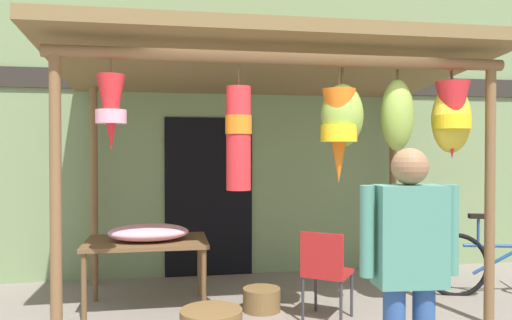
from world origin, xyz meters
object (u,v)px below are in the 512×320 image
(flower_heap_on_table, at_px, (150,232))
(parked_bicycle, at_px, (505,265))
(display_table, at_px, (147,247))
(shopper_by_bananas, at_px, (409,260))
(folding_chair, at_px, (325,268))
(wicker_basket_by_table, at_px, (262,299))

(flower_heap_on_table, bearing_deg, parked_bicycle, -2.82)
(display_table, relative_size, parked_bicycle, 0.70)
(display_table, relative_size, shopper_by_bananas, 0.75)
(flower_heap_on_table, xyz_separation_m, parked_bicycle, (3.77, -0.19, -0.43))
(parked_bicycle, bearing_deg, flower_heap_on_table, 177.18)
(display_table, distance_m, flower_heap_on_table, 0.17)
(flower_heap_on_table, distance_m, shopper_by_bananas, 2.80)
(display_table, xyz_separation_m, shopper_by_bananas, (1.61, -2.36, 0.32))
(folding_chair, bearing_deg, shopper_by_bananas, -90.95)
(parked_bicycle, xyz_separation_m, shopper_by_bananas, (-2.19, -2.12, 0.59))
(folding_chair, relative_size, wicker_basket_by_table, 2.26)
(wicker_basket_by_table, distance_m, parked_bicycle, 2.69)
(shopper_by_bananas, bearing_deg, parked_bicycle, 44.07)
(display_table, height_order, flower_heap_on_table, flower_heap_on_table)
(wicker_basket_by_table, relative_size, parked_bicycle, 0.22)
(folding_chair, xyz_separation_m, wicker_basket_by_table, (-0.52, 0.42, -0.39))
(flower_heap_on_table, height_order, folding_chair, flower_heap_on_table)
(parked_bicycle, relative_size, shopper_by_bananas, 1.07)
(flower_heap_on_table, xyz_separation_m, folding_chair, (1.60, -0.62, -0.27))
(flower_heap_on_table, relative_size, wicker_basket_by_table, 2.12)
(folding_chair, distance_m, parked_bicycle, 2.22)
(flower_heap_on_table, bearing_deg, folding_chair, -21.29)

